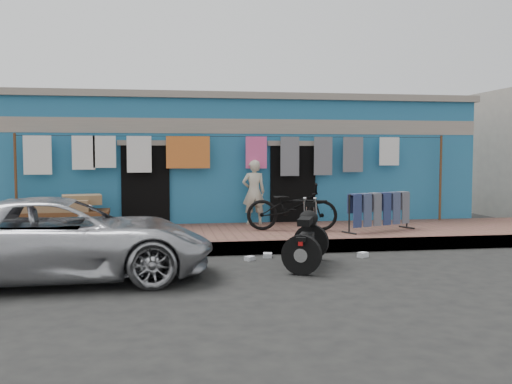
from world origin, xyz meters
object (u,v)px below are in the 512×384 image
seated_person (254,192)px  bicycle (292,202)px  motorcycle (307,235)px  car (63,237)px  charpoy (59,214)px  jeans_rack (379,211)px

seated_person → bicycle: 1.41m
motorcycle → car: bearing=-153.1°
charpoy → car: bearing=-79.4°
motorcycle → charpoy: motorcycle is taller
seated_person → jeans_rack: (2.46, -1.61, -0.33)m
bicycle → charpoy: bicycle is taller
motorcycle → charpoy: size_ratio=0.80×
seated_person → charpoy: seated_person is taller
car → bicycle: (4.21, 3.10, 0.23)m
bicycle → charpoy: size_ratio=0.87×
motorcycle → jeans_rack: size_ratio=1.01×
motorcycle → jeans_rack: bearing=67.9°
bicycle → seated_person: bearing=39.3°
seated_person → bicycle: size_ratio=0.78×
seated_person → bicycle: bearing=114.6°
car → bicycle: 5.23m
bicycle → jeans_rack: bicycle is taller
car → bicycle: size_ratio=2.38×
bicycle → charpoy: bearing=94.8°
car → motorcycle: 3.88m
car → seated_person: seated_person is taller
bicycle → motorcycle: (-0.35, -2.70, -0.33)m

